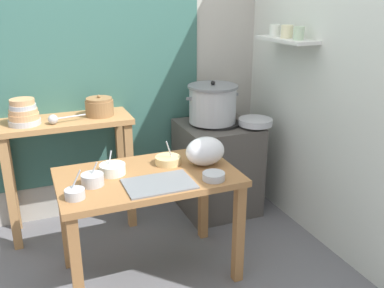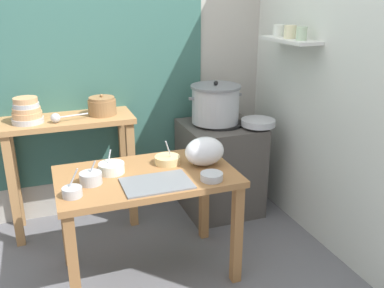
% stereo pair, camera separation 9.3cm
% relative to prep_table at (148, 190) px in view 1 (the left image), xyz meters
% --- Properties ---
extents(ground_plane, '(9.00, 9.00, 0.00)m').
position_rel_prep_table_xyz_m(ground_plane, '(-0.06, -0.03, -0.61)').
color(ground_plane, slate).
extents(wall_back, '(4.40, 0.12, 2.60)m').
position_rel_prep_table_xyz_m(wall_back, '(0.03, 1.06, 0.69)').
color(wall_back, '#B2ADA3').
rests_on(wall_back, ground).
extents(wall_right, '(0.30, 3.20, 2.60)m').
position_rel_prep_table_xyz_m(wall_right, '(1.34, 0.17, 0.69)').
color(wall_right, silver).
rests_on(wall_right, ground).
extents(prep_table, '(1.10, 0.66, 0.72)m').
position_rel_prep_table_xyz_m(prep_table, '(0.00, 0.00, 0.00)').
color(prep_table, '#9E6B3D').
rests_on(prep_table, ground).
extents(back_shelf_table, '(0.96, 0.40, 0.90)m').
position_rel_prep_table_xyz_m(back_shelf_table, '(-0.39, 0.80, 0.07)').
color(back_shelf_table, '#B27F4C').
rests_on(back_shelf_table, ground).
extents(stove_block, '(0.60, 0.61, 0.78)m').
position_rel_prep_table_xyz_m(stove_block, '(0.79, 0.67, -0.23)').
color(stove_block, '#4C4742').
rests_on(stove_block, ground).
extents(steamer_pot, '(0.45, 0.40, 0.34)m').
position_rel_prep_table_xyz_m(steamer_pot, '(0.75, 0.69, 0.32)').
color(steamer_pot, '#B7BABF').
rests_on(steamer_pot, stove_block).
extents(clay_pot, '(0.21, 0.21, 0.16)m').
position_rel_prep_table_xyz_m(clay_pot, '(-0.13, 0.80, 0.36)').
color(clay_pot, olive).
rests_on(clay_pot, back_shelf_table).
extents(bowl_stack_enamel, '(0.22, 0.22, 0.18)m').
position_rel_prep_table_xyz_m(bowl_stack_enamel, '(-0.67, 0.77, 0.37)').
color(bowl_stack_enamel, '#B7BABF').
rests_on(bowl_stack_enamel, back_shelf_table).
extents(ladle, '(0.27, 0.08, 0.07)m').
position_rel_prep_table_xyz_m(ladle, '(-0.47, 0.70, 0.33)').
color(ladle, '#B7BABF').
rests_on(ladle, back_shelf_table).
extents(serving_tray, '(0.40, 0.28, 0.01)m').
position_rel_prep_table_xyz_m(serving_tray, '(0.02, -0.17, 0.12)').
color(serving_tray, slate).
rests_on(serving_tray, prep_table).
extents(plastic_bag, '(0.26, 0.19, 0.19)m').
position_rel_prep_table_xyz_m(plastic_bag, '(0.39, 0.01, 0.20)').
color(plastic_bag, white).
rests_on(plastic_bag, prep_table).
extents(wide_pan, '(0.27, 0.27, 0.05)m').
position_rel_prep_table_xyz_m(wide_pan, '(1.04, 0.49, 0.20)').
color(wide_pan, '#B7BABF').
rests_on(wide_pan, stove_block).
extents(prep_bowl_0, '(0.16, 0.16, 0.14)m').
position_rel_prep_table_xyz_m(prep_bowl_0, '(-0.20, 0.09, 0.15)').
color(prep_bowl_0, silver).
rests_on(prep_bowl_0, prep_table).
extents(prep_bowl_1, '(0.11, 0.11, 0.16)m').
position_rel_prep_table_xyz_m(prep_bowl_1, '(-0.46, -0.16, 0.14)').
color(prep_bowl_1, '#B7BABF').
rests_on(prep_bowl_1, prep_table).
extents(prep_bowl_2, '(0.13, 0.13, 0.14)m').
position_rel_prep_table_xyz_m(prep_bowl_2, '(-0.34, -0.03, 0.15)').
color(prep_bowl_2, '#B7BABF').
rests_on(prep_bowl_2, prep_table).
extents(prep_bowl_3, '(0.14, 0.14, 0.04)m').
position_rel_prep_table_xyz_m(prep_bowl_3, '(0.34, -0.23, 0.14)').
color(prep_bowl_3, '#B7BABF').
rests_on(prep_bowl_3, prep_table).
extents(prep_bowl_4, '(0.17, 0.17, 0.17)m').
position_rel_prep_table_xyz_m(prep_bowl_4, '(0.17, 0.11, 0.14)').
color(prep_bowl_4, '#E5C684').
rests_on(prep_bowl_4, prep_table).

